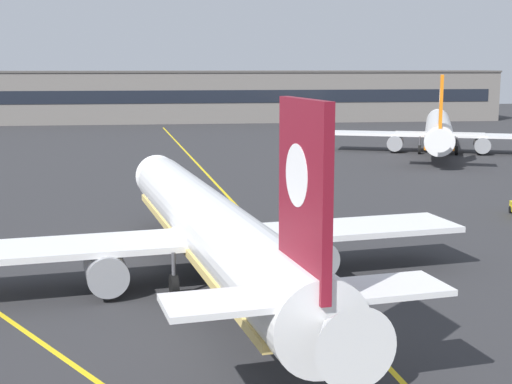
% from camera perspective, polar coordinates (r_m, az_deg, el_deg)
% --- Properties ---
extents(ground_plane, '(400.00, 400.00, 0.00)m').
position_cam_1_polar(ground_plane, '(36.67, 4.11, -10.70)').
color(ground_plane, '#2D2D30').
extents(taxiway_centreline, '(13.41, 179.54, 0.01)m').
position_cam_1_polar(taxiway_centreline, '(65.29, -1.12, -1.50)').
color(taxiway_centreline, yellow).
rests_on(taxiway_centreline, ground).
extents(taxiway_lead_in_stripe, '(32.22, 50.94, 0.01)m').
position_cam_1_polar(taxiway_lead_in_stripe, '(38.53, -17.75, -10.13)').
color(taxiway_lead_in_stripe, yellow).
rests_on(taxiway_lead_in_stripe, ground).
extents(airliner_foreground, '(32.36, 41.39, 11.65)m').
position_cam_1_polar(airliner_foreground, '(43.14, -3.49, -2.87)').
color(airliner_foreground, white).
rests_on(airliner_foreground, ground).
extents(airliner_background, '(31.60, 39.83, 11.65)m').
position_cam_1_polar(airliner_background, '(111.19, 14.02, 4.68)').
color(airliner_background, white).
rests_on(airliner_background, ground).
extents(safety_cone_by_nose_gear, '(0.44, 0.44, 0.55)m').
position_cam_1_polar(safety_cone_by_nose_gear, '(58.65, -3.22, -2.56)').
color(safety_cone_by_nose_gear, orange).
rests_on(safety_cone_by_nose_gear, ground).
extents(terminal_building, '(142.20, 12.40, 11.55)m').
position_cam_1_polar(terminal_building, '(168.07, -5.07, 7.42)').
color(terminal_building, slate).
rests_on(terminal_building, ground).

